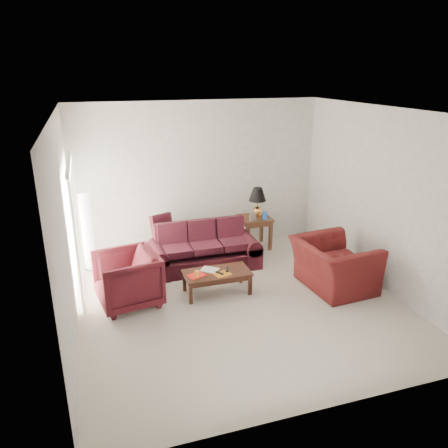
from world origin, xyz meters
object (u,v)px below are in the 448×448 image
(end_table, at_px, (255,232))
(coffee_table, at_px, (217,282))
(armchair_right, at_px, (334,265))
(floor_lamp, at_px, (88,232))
(armchair_left, at_px, (127,279))
(sofa, at_px, (204,247))

(end_table, bearing_deg, coffee_table, -128.43)
(end_table, height_order, armchair_right, armchair_right)
(floor_lamp, distance_m, armchair_right, 4.43)
(end_table, relative_size, armchair_left, 0.70)
(armchair_right, distance_m, coffee_table, 2.01)
(armchair_right, relative_size, coffee_table, 1.16)
(sofa, bearing_deg, armchair_right, -37.55)
(armchair_left, relative_size, coffee_table, 0.86)
(end_table, relative_size, floor_lamp, 0.45)
(floor_lamp, relative_size, armchair_right, 1.16)
(floor_lamp, bearing_deg, coffee_table, -38.86)
(floor_lamp, relative_size, armchair_left, 1.56)
(sofa, relative_size, end_table, 3.07)
(floor_lamp, height_order, coffee_table, floor_lamp)
(sofa, height_order, armchair_right, sofa)
(sofa, height_order, floor_lamp, floor_lamp)
(end_table, bearing_deg, armchair_right, -73.42)
(floor_lamp, xyz_separation_m, armchair_left, (0.54, -1.52, -0.31))
(armchair_left, distance_m, coffee_table, 1.47)
(sofa, bearing_deg, armchair_left, -148.82)
(armchair_right, bearing_deg, coffee_table, 73.66)
(sofa, xyz_separation_m, end_table, (1.27, 0.66, -0.08))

